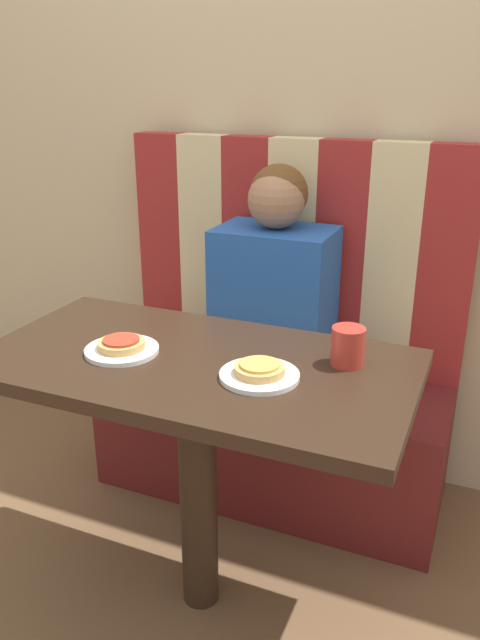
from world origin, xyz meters
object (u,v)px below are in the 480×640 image
(person, at_px, (275,285))
(pizza_left, at_px, (121,344))
(drinking_cup, at_px, (348,346))
(plate_left, at_px, (122,350))
(pizza_right, at_px, (259,369))
(plate_right, at_px, (259,376))

(person, bearing_deg, pizza_left, -106.74)
(drinking_cup, bearing_deg, plate_left, -164.39)
(person, bearing_deg, plate_left, -106.74)
(pizza_left, height_order, pizza_right, same)
(plate_right, distance_m, pizza_right, 0.02)
(person, bearing_deg, drinking_cup, -52.86)
(person, distance_m, pizza_left, 0.64)
(person, height_order, pizza_left, person)
(plate_left, xyz_separation_m, plate_right, (0.37, 0.00, 0.00))
(pizza_left, bearing_deg, plate_left, 0.00)
(plate_right, bearing_deg, pizza_right, 0.00)
(plate_right, xyz_separation_m, pizza_right, (0.00, 0.00, 0.02))
(pizza_left, relative_size, drinking_cup, 1.24)
(plate_right, relative_size, drinking_cup, 1.96)
(person, relative_size, pizza_right, 6.07)
(plate_left, bearing_deg, pizza_left, 0.00)
(pizza_left, bearing_deg, plate_right, 0.00)
(plate_right, height_order, pizza_right, pizza_right)
(plate_right, distance_m, drinking_cup, 0.23)
(person, height_order, plate_right, person)
(plate_left, distance_m, drinking_cup, 0.55)
(plate_right, height_order, pizza_left, pizza_left)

